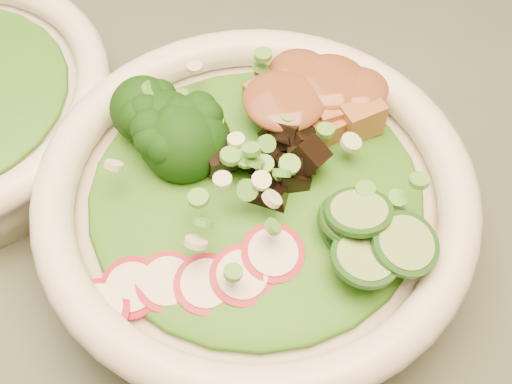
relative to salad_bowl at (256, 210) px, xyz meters
name	(u,v)px	position (x,y,z in m)	size (l,w,h in m)	color
salad_bowl	(256,210)	(0.00, 0.00, 0.00)	(0.26, 0.26, 0.07)	white
lettuce_bed	(256,191)	(0.00, 0.00, 0.02)	(0.20, 0.20, 0.02)	#286515
broccoli_florets	(163,139)	(-0.05, 0.04, 0.04)	(0.08, 0.07, 0.04)	black
radish_slices	(204,277)	(-0.04, -0.05, 0.02)	(0.11, 0.04, 0.02)	maroon
cucumber_slices	(357,226)	(0.04, -0.05, 0.03)	(0.07, 0.07, 0.04)	#8FC66E
mushroom_heap	(266,163)	(0.01, 0.01, 0.03)	(0.07, 0.07, 0.04)	black
tofu_cubes	(305,109)	(0.04, 0.04, 0.03)	(0.09, 0.06, 0.04)	#915B30
peanut_sauce	(306,95)	(0.04, 0.04, 0.04)	(0.07, 0.05, 0.02)	brown
scallion_garnish	(256,168)	(0.00, 0.00, 0.04)	(0.19, 0.19, 0.02)	#509F38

